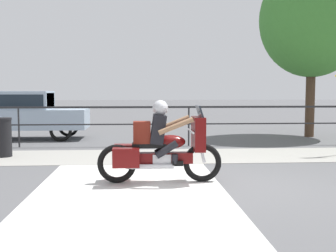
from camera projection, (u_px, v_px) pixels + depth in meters
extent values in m
plane|color=#565659|center=(223.00, 186.00, 7.59)|extent=(120.00, 120.00, 0.00)
cube|color=#99968E|center=(197.00, 156.00, 10.97)|extent=(44.00, 2.40, 0.01)
cube|color=silver|center=(130.00, 189.00, 7.28)|extent=(3.28, 6.00, 0.01)
cube|color=#232326|center=(189.00, 107.00, 12.83)|extent=(36.00, 0.04, 0.06)
cube|color=#232326|center=(189.00, 124.00, 12.87)|extent=(36.00, 0.03, 0.04)
cylinder|color=#232326|center=(19.00, 127.00, 12.54)|extent=(0.05, 0.05, 1.22)
cylinder|color=#232326|center=(189.00, 126.00, 12.88)|extent=(0.05, 0.05, 1.22)
torus|color=black|center=(202.00, 163.00, 7.88)|extent=(0.72, 0.11, 0.72)
torus|color=black|center=(117.00, 164.00, 7.77)|extent=(0.72, 0.11, 0.72)
cube|color=#5B0C0C|center=(160.00, 158.00, 7.82)|extent=(1.21, 0.22, 0.20)
cube|color=silver|center=(162.00, 161.00, 7.82)|extent=(0.34, 0.26, 0.26)
ellipsoid|color=#5B0C0C|center=(170.00, 142.00, 7.80)|extent=(0.57, 0.30, 0.26)
cube|color=black|center=(151.00, 145.00, 7.78)|extent=(0.70, 0.28, 0.08)
cube|color=#5B0C0C|center=(198.00, 134.00, 7.82)|extent=(0.20, 0.61, 0.63)
cube|color=#1E232B|center=(200.00, 112.00, 7.79)|extent=(0.10, 0.52, 0.24)
cylinder|color=silver|center=(191.00, 131.00, 7.81)|extent=(0.04, 0.70, 0.04)
cylinder|color=silver|center=(150.00, 167.00, 7.66)|extent=(0.88, 0.09, 0.09)
cube|color=#5B0C0C|center=(126.00, 157.00, 7.53)|extent=(0.48, 0.28, 0.34)
cube|color=#5B0C0C|center=(127.00, 153.00, 8.01)|extent=(0.48, 0.28, 0.34)
cylinder|color=silver|center=(201.00, 148.00, 7.85)|extent=(0.19, 0.06, 0.55)
cube|color=black|center=(158.00, 129.00, 7.77)|extent=(0.31, 0.36, 0.57)
sphere|color=#8C6647|center=(160.00, 109.00, 7.74)|extent=(0.23, 0.23, 0.23)
sphere|color=#B7B7BC|center=(160.00, 108.00, 7.74)|extent=(0.29, 0.29, 0.29)
cylinder|color=black|center=(167.00, 150.00, 7.66)|extent=(0.44, 0.13, 0.34)
cylinder|color=black|center=(175.00, 159.00, 7.68)|extent=(0.11, 0.11, 0.17)
cube|color=black|center=(178.00, 163.00, 7.70)|extent=(0.20, 0.10, 0.09)
cylinder|color=black|center=(166.00, 147.00, 7.96)|extent=(0.44, 0.13, 0.34)
cylinder|color=black|center=(174.00, 156.00, 7.98)|extent=(0.11, 0.11, 0.17)
cube|color=black|center=(176.00, 161.00, 7.99)|extent=(0.20, 0.10, 0.09)
cylinder|color=#8C6647|center=(176.00, 126.00, 7.48)|extent=(0.64, 0.09, 0.32)
cylinder|color=#8C6647|center=(173.00, 123.00, 8.08)|extent=(0.64, 0.09, 0.32)
cube|color=maroon|center=(142.00, 133.00, 7.75)|extent=(0.32, 0.27, 0.41)
cube|color=#9EB2C6|center=(27.00, 119.00, 14.55)|extent=(4.15, 1.62, 0.67)
cube|color=#9EB2C6|center=(19.00, 100.00, 14.48)|extent=(2.16, 1.43, 0.62)
cube|color=#19232D|center=(50.00, 100.00, 14.55)|extent=(0.04, 1.26, 0.50)
cube|color=#19232D|center=(19.00, 100.00, 14.48)|extent=(1.99, 1.46, 0.40)
torus|color=black|center=(61.00, 130.00, 13.93)|extent=(0.75, 0.11, 0.75)
torus|color=black|center=(68.00, 126.00, 15.41)|extent=(0.75, 0.11, 0.75)
cylinder|color=black|center=(3.00, 139.00, 10.75)|extent=(0.45, 0.45, 0.95)
cylinder|color=black|center=(2.00, 119.00, 10.71)|extent=(0.47, 0.47, 0.06)
cylinder|color=#473323|center=(310.00, 100.00, 15.29)|extent=(0.33, 0.33, 2.68)
ellipsoid|color=#3D7F33|center=(312.00, 19.00, 15.04)|extent=(3.76, 3.76, 4.13)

